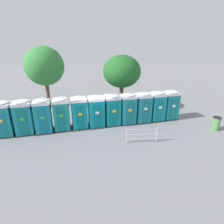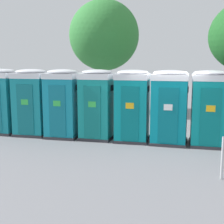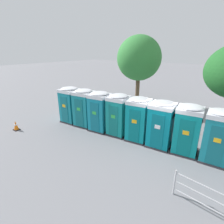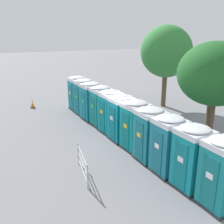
{
  "view_description": "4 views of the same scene",
  "coord_description": "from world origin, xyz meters",
  "px_view_note": "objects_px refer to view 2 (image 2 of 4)",
  "views": [
    {
      "loc": [
        -0.78,
        -13.19,
        5.87
      ],
      "look_at": [
        1.3,
        -0.18,
        1.09
      ],
      "focal_mm": 28.0,
      "sensor_mm": 36.0,
      "label": 1
    },
    {
      "loc": [
        1.68,
        -10.96,
        2.82
      ],
      "look_at": [
        -2.01,
        -0.48,
        1.02
      ],
      "focal_mm": 50.0,
      "sensor_mm": 36.0,
      "label": 2
    },
    {
      "loc": [
        2.96,
        -8.62,
        5.01
      ],
      "look_at": [
        -2.99,
        -0.57,
        1.38
      ],
      "focal_mm": 28.0,
      "sensor_mm": 36.0,
      "label": 3
    },
    {
      "loc": [
        12.13,
        -6.11,
        5.9
      ],
      "look_at": [
        -1.05,
        -0.39,
        1.3
      ],
      "focal_mm": 42.0,
      "sensor_mm": 36.0,
      "label": 4
    }
  ],
  "objects_px": {
    "portapotty_1": "(32,102)",
    "portapotty_2": "(63,103)",
    "portapotty_0": "(2,101)",
    "portapotty_3": "(97,104)",
    "street_tree_1": "(104,36)",
    "portapotty_4": "(132,105)",
    "portapotty_5": "(170,107)",
    "portapotty_6": "(209,108)"
  },
  "relations": [
    {
      "from": "portapotty_3",
      "to": "portapotty_5",
      "type": "xyz_separation_m",
      "value": [
        2.61,
        0.17,
        -0.0
      ]
    },
    {
      "from": "portapotty_1",
      "to": "portapotty_2",
      "type": "height_order",
      "value": "same"
    },
    {
      "from": "portapotty_1",
      "to": "portapotty_2",
      "type": "bearing_deg",
      "value": 3.01
    },
    {
      "from": "portapotty_0",
      "to": "portapotty_6",
      "type": "height_order",
      "value": "same"
    },
    {
      "from": "portapotty_0",
      "to": "portapotty_4",
      "type": "xyz_separation_m",
      "value": [
        5.21,
        0.46,
        0.0
      ]
    },
    {
      "from": "portapotty_6",
      "to": "portapotty_0",
      "type": "bearing_deg",
      "value": -174.86
    },
    {
      "from": "portapotty_3",
      "to": "portapotty_2",
      "type": "bearing_deg",
      "value": -170.84
    },
    {
      "from": "portapotty_4",
      "to": "portapotty_6",
      "type": "relative_size",
      "value": 1.0
    },
    {
      "from": "portapotty_1",
      "to": "portapotty_5",
      "type": "bearing_deg",
      "value": 4.91
    },
    {
      "from": "portapotty_0",
      "to": "portapotty_1",
      "type": "relative_size",
      "value": 1.0
    },
    {
      "from": "portapotty_4",
      "to": "street_tree_1",
      "type": "bearing_deg",
      "value": 119.11
    },
    {
      "from": "portapotty_3",
      "to": "portapotty_6",
      "type": "bearing_deg",
      "value": 4.79
    },
    {
      "from": "portapotty_2",
      "to": "portapotty_6",
      "type": "height_order",
      "value": "same"
    },
    {
      "from": "portapotty_1",
      "to": "street_tree_1",
      "type": "bearing_deg",
      "value": 84.92
    },
    {
      "from": "portapotty_1",
      "to": "portapotty_4",
      "type": "distance_m",
      "value": 3.92
    },
    {
      "from": "street_tree_1",
      "to": "portapotty_4",
      "type": "bearing_deg",
      "value": -60.89
    },
    {
      "from": "portapotty_1",
      "to": "portapotty_6",
      "type": "relative_size",
      "value": 1.0
    },
    {
      "from": "portapotty_5",
      "to": "street_tree_1",
      "type": "height_order",
      "value": "street_tree_1"
    },
    {
      "from": "portapotty_6",
      "to": "portapotty_2",
      "type": "bearing_deg",
      "value": -174.11
    },
    {
      "from": "portapotty_5",
      "to": "portapotty_0",
      "type": "bearing_deg",
      "value": -175.22
    },
    {
      "from": "portapotty_0",
      "to": "street_tree_1",
      "type": "distance_m",
      "value": 7.34
    },
    {
      "from": "portapotty_1",
      "to": "portapotty_5",
      "type": "distance_m",
      "value": 5.22
    },
    {
      "from": "portapotty_0",
      "to": "portapotty_3",
      "type": "height_order",
      "value": "same"
    },
    {
      "from": "portapotty_1",
      "to": "street_tree_1",
      "type": "xyz_separation_m",
      "value": [
        0.56,
        6.36,
        2.95
      ]
    },
    {
      "from": "portapotty_1",
      "to": "portapotty_3",
      "type": "relative_size",
      "value": 1.0
    },
    {
      "from": "portapotty_4",
      "to": "portapotty_6",
      "type": "bearing_deg",
      "value": 5.31
    },
    {
      "from": "portapotty_0",
      "to": "portapotty_6",
      "type": "relative_size",
      "value": 1.0
    },
    {
      "from": "portapotty_1",
      "to": "portapotty_2",
      "type": "xyz_separation_m",
      "value": [
        1.31,
        0.07,
        0.0
      ]
    },
    {
      "from": "portapotty_4",
      "to": "portapotty_2",
      "type": "bearing_deg",
      "value": -173.54
    },
    {
      "from": "portapotty_3",
      "to": "portapotty_5",
      "type": "height_order",
      "value": "same"
    },
    {
      "from": "portapotty_1",
      "to": "portapotty_4",
      "type": "relative_size",
      "value": 1.0
    },
    {
      "from": "portapotty_0",
      "to": "street_tree_1",
      "type": "bearing_deg",
      "value": 73.86
    },
    {
      "from": "portapotty_0",
      "to": "portapotty_5",
      "type": "relative_size",
      "value": 1.0
    },
    {
      "from": "portapotty_2",
      "to": "street_tree_1",
      "type": "height_order",
      "value": "street_tree_1"
    },
    {
      "from": "portapotty_5",
      "to": "street_tree_1",
      "type": "xyz_separation_m",
      "value": [
        -4.64,
        5.91,
        2.95
      ]
    },
    {
      "from": "portapotty_4",
      "to": "street_tree_1",
      "type": "xyz_separation_m",
      "value": [
        -3.34,
        5.99,
        2.95
      ]
    },
    {
      "from": "portapotty_2",
      "to": "portapotty_5",
      "type": "relative_size",
      "value": 1.0
    },
    {
      "from": "portapotty_2",
      "to": "portapotty_3",
      "type": "relative_size",
      "value": 1.0
    },
    {
      "from": "portapotty_4",
      "to": "portapotty_6",
      "type": "distance_m",
      "value": 2.61
    },
    {
      "from": "portapotty_0",
      "to": "portapotty_1",
      "type": "distance_m",
      "value": 1.31
    },
    {
      "from": "portapotty_2",
      "to": "portapotty_4",
      "type": "bearing_deg",
      "value": 6.46
    },
    {
      "from": "portapotty_3",
      "to": "portapotty_5",
      "type": "bearing_deg",
      "value": 3.74
    }
  ]
}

